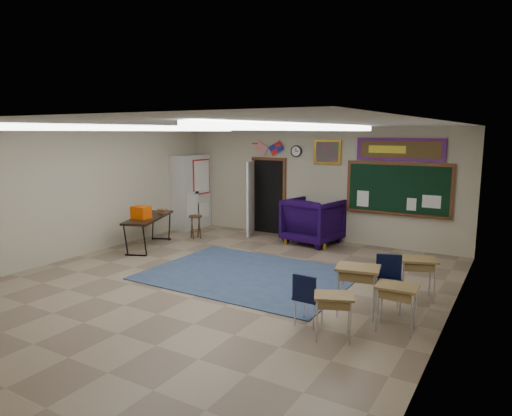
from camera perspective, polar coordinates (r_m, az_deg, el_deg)
The scene contains 24 objects.
floor at distance 8.82m, azimuth -4.79°, elevation -9.53°, with size 9.00×9.00×0.00m, color gray.
back_wall at distance 12.35m, azimuth 7.36°, elevation 3.05°, with size 8.00×0.04×3.00m, color #ADA48D.
left_wall at distance 11.24m, azimuth -21.73°, elevation 1.82°, with size 0.04×9.00×3.00m, color #ADA48D.
right_wall at distance 6.95m, azimuth 22.96°, elevation -2.63°, with size 0.04×9.00×3.00m, color #ADA48D.
ceiling at distance 8.34m, azimuth -5.08°, elevation 10.36°, with size 8.00×9.00×0.04m, color silver.
area_rug at distance 9.34m, azimuth -0.89°, elevation -8.33°, with size 4.00×3.00×0.02m, color #384C6B.
fluorescent_strips at distance 8.34m, azimuth -5.07°, elevation 9.95°, with size 3.86×6.00×0.10m, color white, non-canonical shape.
doorway at distance 12.94m, azimuth 0.95°, elevation 1.45°, with size 1.10×0.89×2.16m.
chalkboard at distance 11.62m, azimuth 17.28°, elevation 2.12°, with size 2.55×0.14×1.30m.
bulletin_board at distance 11.55m, azimuth 17.53°, elevation 6.98°, with size 2.10×0.05×0.55m.
framed_art_print at distance 12.11m, azimuth 8.91°, elevation 6.93°, with size 0.75×0.05×0.65m.
wall_clock at distance 12.48m, azimuth 5.05°, elevation 7.08°, with size 0.32×0.05×0.32m.
wall_flags at distance 12.84m, azimuth 1.56°, elevation 7.76°, with size 1.16×0.06×0.70m, color red, non-canonical shape.
storage_cabinet at distance 13.77m, azimuth -8.11°, elevation 2.01°, with size 0.59×1.25×2.20m.
wingback_armchair at distance 11.92m, azimuth 7.14°, elevation -1.60°, with size 1.26×1.30×1.18m, color black.
student_chair_reading at distance 12.02m, azimuth 6.10°, elevation -2.29°, with size 0.42×0.42×0.85m, color black, non-canonical shape.
student_chair_desk_a at distance 7.00m, azimuth 6.64°, elevation -11.18°, with size 0.41×0.41×0.81m, color black, non-canonical shape.
student_chair_desk_b at distance 7.73m, azimuth 16.30°, elevation -9.16°, with size 0.45×0.45×0.90m, color black, non-canonical shape.
student_desk_front_left at distance 7.46m, azimuth 12.56°, elevation -9.73°, with size 0.74×0.61×0.79m.
student_desk_front_right at distance 8.41m, azimuth 19.48°, elevation -8.06°, with size 0.74×0.65×0.73m.
student_desk_back_left at distance 6.61m, azimuth 9.65°, elevation -12.94°, with size 0.65×0.58×0.65m.
student_desk_back_right at distance 7.05m, azimuth 17.12°, elevation -11.57°, with size 0.60×0.47×0.69m.
folding_table at distance 11.73m, azimuth -13.26°, elevation -2.76°, with size 1.30×2.00×1.08m.
wooden_stool at distance 12.51m, azimuth -7.55°, elevation -2.32°, with size 0.36×0.36×0.63m.
Camera 1 is at (4.88, -6.76, 2.87)m, focal length 32.00 mm.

